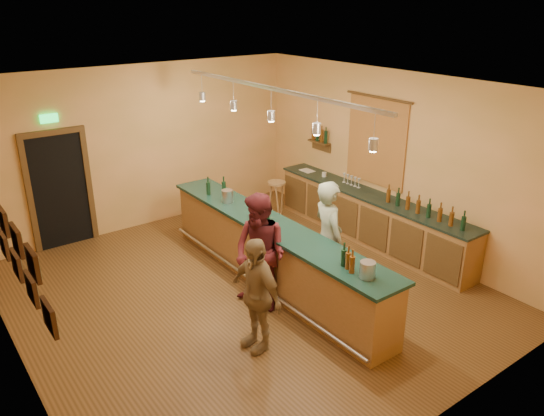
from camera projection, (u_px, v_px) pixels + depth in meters
floor at (245, 292)px, 8.38m from camera, size 7.00×7.00×0.00m
ceiling at (241, 88)px, 7.20m from camera, size 6.50×7.00×0.02m
wall_back at (144, 147)px, 10.40m from camera, size 6.50×0.02×3.20m
wall_front at (441, 299)px, 5.18m from camera, size 6.50×0.02×3.20m
wall_left at (4, 258)px, 5.99m from camera, size 0.02×7.00×3.20m
wall_right at (392, 160)px, 9.59m from camera, size 0.02×7.00×3.20m
doorway at (59, 188)px, 9.62m from camera, size 1.15×0.09×2.48m
tapestry at (376, 142)px, 9.78m from camera, size 0.03×1.40×1.60m
bottle_shelf at (320, 137)px, 10.94m from camera, size 0.17×0.55×0.54m
picture_grid at (18, 253)px, 5.32m from camera, size 0.06×2.20×0.70m
back_counter at (370, 217)px, 9.98m from camera, size 0.60×4.55×1.27m
tasting_bar at (271, 249)px, 8.44m from camera, size 0.73×5.10×1.38m
pendant_track at (271, 99)px, 7.57m from camera, size 0.11×4.60×0.50m
bartender at (328, 238)px, 8.09m from camera, size 0.57×0.75×1.84m
customer_a at (260, 253)px, 7.68m from camera, size 0.86×1.00×1.78m
customer_b at (256, 294)px, 6.80m from camera, size 0.44×0.95×1.58m
bar_stool at (277, 188)px, 11.06m from camera, size 0.38×0.38×0.78m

